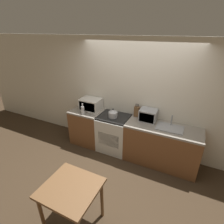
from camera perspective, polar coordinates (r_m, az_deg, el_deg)
name	(u,v)px	position (r m, az deg, el deg)	size (l,w,h in m)	color
ground_plane	(117,170)	(3.92, 1.70, -18.34)	(16.00, 16.00, 0.00)	#3D2D1E
wall_back	(136,98)	(4.01, 7.77, 4.63)	(10.00, 0.06, 2.60)	silver
counter_left_run	(88,126)	(4.55, -7.85, -4.59)	(0.77, 0.62, 0.90)	brown
counter_right_run	(161,145)	(3.98, 15.74, -10.35)	(1.54, 0.62, 0.90)	brown
stove_range	(114,133)	(4.24, 0.64, -6.87)	(0.71, 0.62, 0.90)	silver
kettle	(113,113)	(3.94, 0.34, -0.47)	(0.21, 0.21, 0.21)	#B7B7BC
microwave	(91,104)	(4.34, -6.94, 2.56)	(0.49, 0.37, 0.28)	silver
bottle	(83,110)	(4.15, -9.52, 0.68)	(0.08, 0.08, 0.26)	silver
knife_block	(137,111)	(4.00, 8.08, 0.18)	(0.11, 0.08, 0.31)	brown
toaster_oven	(148,115)	(3.85, 11.71, -1.04)	(0.36, 0.30, 0.25)	#999BA0
sink_basin	(170,128)	(3.72, 18.38, -4.84)	(0.53, 0.35, 0.24)	#999BA0
dining_table	(71,193)	(2.73, -13.17, -24.41)	(0.75, 0.71, 0.78)	brown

